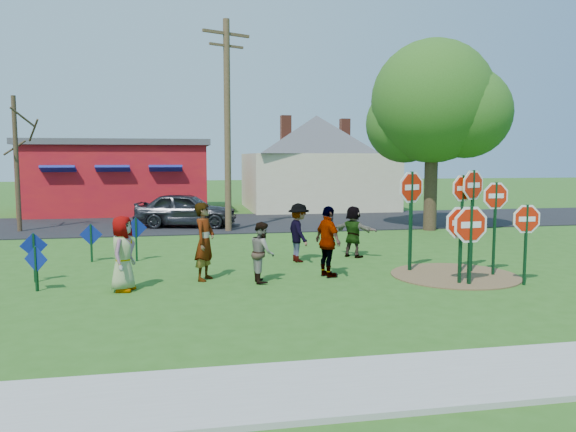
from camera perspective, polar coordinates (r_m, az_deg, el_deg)
The scene contains 27 objects.
ground at distance 14.44m, azimuth -1.50°, elevation -5.98°, with size 120.00×120.00×0.00m, color #2B5819.
sidewalk at distance 7.71m, azimuth 7.57°, elevation -16.62°, with size 22.00×1.80×0.08m, color #9E9E99.
road at distance 25.72m, azimuth -5.65°, elevation -0.68°, with size 120.00×7.50×0.04m, color black.
dirt_patch at distance 14.91m, azimuth 16.57°, elevation -5.79°, with size 3.20×3.20×0.03m, color brown.
red_building at distance 32.12m, azimuth -16.60°, elevation 3.91°, with size 9.40×7.69×3.90m.
cream_house at distance 32.88m, azimuth 2.90°, elevation 5.86°, with size 9.40×9.40×6.50m.
stop_sign_a at distance 13.79m, azimuth 17.15°, elevation -1.21°, with size 1.04×0.07×1.99m.
stop_sign_b at distance 15.08m, azimuth 17.29°, elevation 1.74°, with size 0.90×0.28×2.67m.
stop_sign_c at distance 15.00m, azimuth 20.32°, elevation 0.89°, with size 0.93×0.06×2.50m.
stop_sign_d at distance 15.21m, azimuth 18.26°, elevation 2.08°, with size 0.99×0.42×2.81m.
stop_sign_e at distance 13.75m, azimuth 18.05°, elevation -1.32°, with size 1.18×0.08×2.02m.
stop_sign_f at distance 14.20m, azimuth 23.06°, elevation -0.83°, with size 0.92×0.08×2.03m.
stop_sign_g at distance 14.97m, azimuth 12.40°, elevation 1.81°, with size 1.05×0.43×2.78m.
blue_diamond_a at distance 13.79m, azimuth -24.22°, elevation -4.45°, with size 0.55×0.28×1.03m.
blue_diamond_b at distance 14.77m, azimuth -24.40°, elevation -3.32°, with size 0.62×0.14×1.21m.
blue_diamond_c at distance 17.04m, azimuth -19.37°, elevation -2.18°, with size 0.64×0.06×1.11m.
blue_diamond_d at distance 16.76m, azimuth -15.18°, elevation -1.78°, with size 0.61×0.15×1.28m.
person_a at distance 13.11m, azimuth -16.45°, elevation -3.69°, with size 0.83×0.54×1.70m, color #40568F.
person_b at distance 13.81m, azimuth -8.47°, elevation -2.59°, with size 0.69×0.46×1.90m, color #2A7B61.
person_c at distance 13.51m, azimuth -2.64°, elevation -3.68°, with size 0.71×0.55×1.46m, color brown.
person_d at distance 16.09m, azimuth 1.09°, elevation -1.70°, with size 1.09×0.63×1.69m, color #333338.
person_e at distance 14.06m, azimuth 4.09°, elevation -2.62°, with size 1.05×0.44×1.79m, color #4F2D60.
person_f at distance 16.96m, azimuth 6.65°, elevation -1.58°, with size 1.44×0.46×1.55m, color #245B36.
suv at distance 24.29m, azimuth -10.32°, elevation 0.63°, with size 1.72×4.27×1.46m, color #29282D.
utility_pole at distance 22.65m, azimuth -6.18°, elevation 9.51°, with size 1.91×0.95×8.36m.
leafy_tree at distance 23.82m, azimuth 14.77°, elevation 10.54°, with size 5.43×4.95×7.71m.
bare_tree_west at distance 24.81m, azimuth -25.94°, elevation 6.56°, with size 1.80×1.80×5.41m.
Camera 1 is at (-2.28, -13.94, 3.00)m, focal length 35.00 mm.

